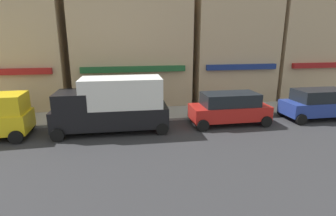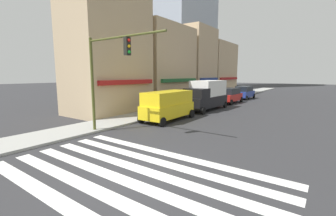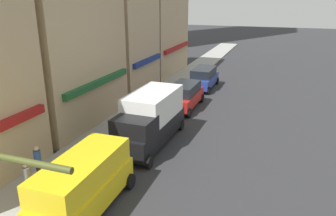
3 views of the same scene
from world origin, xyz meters
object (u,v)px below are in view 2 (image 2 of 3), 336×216
suv_blue (244,92)px  pedestrian_grey_coat (142,105)px  pedestrian_blue_shirt (147,103)px  traffic_signal (107,67)px  van_yellow (168,104)px  suv_red (230,95)px  pedestrian_green_top (192,98)px  box_truck_black (206,95)px

suv_blue → pedestrian_grey_coat: bearing=173.5°
pedestrian_blue_shirt → traffic_signal: bearing=180.0°
traffic_signal → van_yellow: size_ratio=1.17×
suv_red → suv_blue: same height
pedestrian_blue_shirt → pedestrian_grey_coat: bearing=-177.4°
suv_blue → pedestrian_green_top: suv_blue is taller
pedestrian_blue_shirt → van_yellow: bearing=-130.7°
box_truck_black → suv_red: 6.93m
traffic_signal → pedestrian_blue_shirt: bearing=22.6°
box_truck_black → suv_red: size_ratio=1.33×
traffic_signal → suv_red: (19.52, -0.26, -3.07)m
pedestrian_grey_coat → pedestrian_blue_shirt: bearing=169.2°
pedestrian_green_top → pedestrian_blue_shirt: 6.38m
pedestrian_green_top → pedestrian_blue_shirt: same height
box_truck_black → pedestrian_grey_coat: bearing=163.2°
suv_blue → pedestrian_grey_coat: size_ratio=2.66×
van_yellow → pedestrian_blue_shirt: bearing=70.8°
traffic_signal → pedestrian_green_top: 13.50m
van_yellow → pedestrian_grey_coat: 2.46m
box_truck_black → suv_blue: (13.11, 0.00, -0.56)m
pedestrian_green_top → suv_red: bearing=125.6°
suv_red → pedestrian_green_top: (-6.48, 1.93, 0.04)m
van_yellow → suv_blue: bearing=-1.1°
suv_red → suv_blue: size_ratio=1.00×
pedestrian_grey_coat → suv_red: bearing=134.3°
pedestrian_blue_shirt → box_truck_black: bearing=-50.3°
suv_blue → suv_red: bearing=-179.7°
pedestrian_green_top → box_truck_black: bearing=39.4°
traffic_signal → pedestrian_blue_shirt: traffic_signal is taller
suv_red → suv_blue: (6.19, 0.00, 0.00)m
box_truck_black → suv_red: bearing=1.7°
pedestrian_grey_coat → box_truck_black: bearing=125.4°
suv_red → pedestrian_grey_coat: bearing=170.7°
suv_red → pedestrian_grey_coat: suv_red is taller
traffic_signal → suv_red: 19.76m
suv_red → pedestrian_grey_coat: 14.35m
van_yellow → suv_blue: 19.95m
van_yellow → suv_red: (13.76, 0.00, -0.25)m
van_yellow → suv_red: bearing=-1.1°
box_truck_black → suv_red: (6.91, 0.00, -0.56)m
traffic_signal → pedestrian_grey_coat: traffic_signal is taller
box_truck_black → suv_red: box_truck_black is taller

